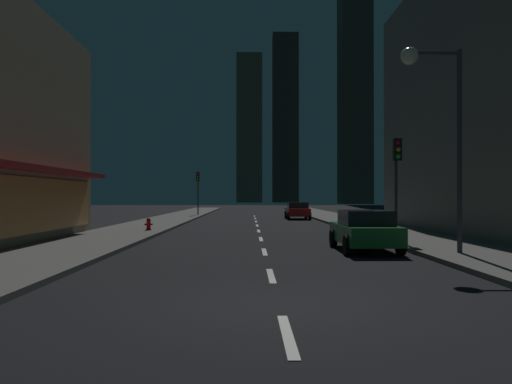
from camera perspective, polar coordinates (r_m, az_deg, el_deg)
ground_plane at (r=41.05m, az=-0.05°, el=-3.28°), size 78.00×136.00×0.10m
sidewalk_right at (r=41.73m, az=9.62°, el=-3.06°), size 4.00×76.00×0.15m
sidewalk_left at (r=41.54m, az=-9.77°, el=-3.07°), size 4.00×76.00×0.15m
lane_marking_center at (r=27.87m, az=0.30°, el=-4.49°), size 0.16×43.80×0.01m
skyscraper_distant_tall at (r=156.03m, az=-0.77°, el=7.26°), size 7.90×6.22×45.96m
skyscraper_distant_mid at (r=158.02m, az=3.37°, el=8.40°), size 7.98×5.81×52.68m
skyscraper_distant_short at (r=133.06m, az=11.24°, el=12.23°), size 7.78×7.99×62.41m
car_parked_near at (r=18.27m, az=12.32°, el=-4.28°), size 1.98×4.24×1.45m
car_parked_far at (r=42.58m, az=4.77°, el=-2.11°), size 1.98×4.24×1.45m
fire_hydrant_far_left at (r=27.20m, az=-12.20°, el=-3.63°), size 0.42×0.30×0.65m
traffic_light_near_right at (r=21.13m, az=15.82°, el=2.89°), size 0.32×0.48×4.20m
traffic_light_far_left at (r=48.59m, az=-6.67°, el=0.98°), size 0.32×0.48×4.20m
street_lamp_right at (r=17.18m, az=19.68°, el=9.98°), size 1.96×0.56×6.58m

